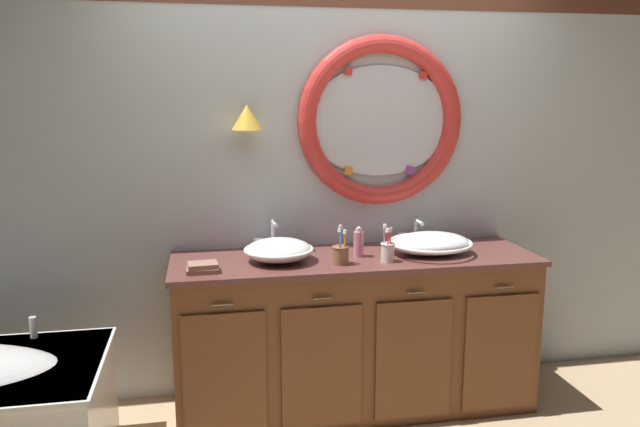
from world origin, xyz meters
TOP-DOWN VIEW (x-y plane):
  - ground_plane at (0.00, 0.00)m, footprint 14.00×14.00m
  - back_wall_assembly at (0.02, 0.58)m, footprint 6.40×0.26m
  - vanity_counter at (0.06, 0.24)m, footprint 2.04×0.65m
  - sink_basin_left at (-0.37, 0.22)m, footprint 0.38×0.38m
  - sink_basin_right at (0.50, 0.22)m, footprint 0.48×0.48m
  - faucet_set_left at (-0.37, 0.47)m, footprint 0.23×0.15m
  - faucet_set_right at (0.50, 0.47)m, footprint 0.22×0.14m
  - toothbrush_holder_left at (-0.06, 0.10)m, footprint 0.09×0.09m
  - toothbrush_holder_right at (0.21, 0.10)m, footprint 0.08×0.08m
  - soap_dispenser at (0.08, 0.23)m, footprint 0.06×0.06m
  - folded_hand_towel at (-0.78, 0.08)m, footprint 0.16×0.13m

SIDE VIEW (x-z plane):
  - ground_plane at x=0.00m, z-range 0.00..0.00m
  - vanity_counter at x=0.06m, z-range 0.00..0.90m
  - folded_hand_towel at x=-0.78m, z-range 0.90..0.94m
  - toothbrush_holder_left at x=-0.06m, z-range 0.84..1.06m
  - toothbrush_holder_right at x=0.21m, z-range 0.85..1.06m
  - sink_basin_right at x=0.50m, z-range 0.90..1.02m
  - faucet_set_right at x=0.50m, z-range 0.88..1.04m
  - sink_basin_left at x=-0.37m, z-range 0.90..1.02m
  - faucet_set_left at x=-0.37m, z-range 0.88..1.06m
  - soap_dispenser at x=0.08m, z-range 0.89..1.06m
  - back_wall_assembly at x=0.02m, z-range 0.03..2.63m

